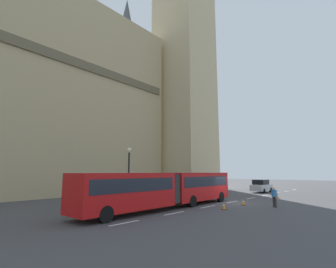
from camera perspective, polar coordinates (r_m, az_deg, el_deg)
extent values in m
plane|color=#424244|center=(25.95, 13.97, -15.07)|extent=(160.00, 160.00, 0.00)
cube|color=silver|center=(15.63, -9.97, -19.56)|extent=(2.20, 0.16, 0.01)
cube|color=silver|center=(18.85, 1.47, -17.79)|extent=(2.20, 0.16, 0.01)
cube|color=silver|center=(22.55, 9.23, -16.19)|extent=(2.20, 0.16, 0.01)
cube|color=silver|center=(26.54, 14.64, -14.88)|extent=(2.20, 0.16, 0.01)
cube|color=silver|center=(30.70, 18.57, -13.84)|extent=(2.20, 0.16, 0.01)
cube|color=silver|center=(34.97, 21.53, -13.01)|extent=(2.20, 0.16, 0.01)
cube|color=silver|center=(39.31, 23.83, -12.34)|extent=(2.20, 0.16, 0.01)
cube|color=silver|center=(43.71, 25.66, -11.79)|extent=(2.20, 0.16, 0.01)
cube|color=silver|center=(48.14, 27.15, -11.33)|extent=(2.20, 0.16, 0.01)
cube|color=#C6B284|center=(53.54, 3.72, 21.27)|extent=(9.25, 9.25, 59.47)
cone|color=#474C51|center=(49.25, -9.47, 25.38)|extent=(2.40, 2.40, 6.19)
cube|color=red|center=(24.52, 6.62, -11.77)|extent=(7.90, 2.50, 2.50)
cube|color=#1E232D|center=(24.50, 6.60, -10.72)|extent=(7.26, 2.54, 0.90)
cube|color=red|center=(17.98, -9.82, -12.83)|extent=(7.90, 2.50, 2.50)
cube|color=#1E232D|center=(17.95, -9.78, -11.40)|extent=(7.26, 2.54, 0.90)
cylinder|color=#2D2D2D|center=(21.04, -0.31, -12.34)|extent=(2.38, 2.38, 2.25)
cylinder|color=black|center=(26.16, 11.99, -13.98)|extent=(1.00, 0.30, 1.00)
cylinder|color=black|center=(22.04, 5.58, -15.14)|extent=(1.00, 0.30, 1.00)
cylinder|color=black|center=(15.79, -14.18, -17.49)|extent=(1.00, 0.30, 1.00)
cube|color=#B7B7BC|center=(39.97, 20.74, -11.45)|extent=(4.40, 1.80, 0.90)
cube|color=black|center=(39.75, 20.57, -10.32)|extent=(2.46, 1.66, 0.70)
cylinder|color=black|center=(41.05, 22.54, -11.79)|extent=(0.64, 0.30, 0.64)
cylinder|color=black|center=(38.40, 21.18, -12.13)|extent=(0.64, 0.30, 0.64)
cube|color=black|center=(21.12, 12.77, -16.58)|extent=(0.36, 0.36, 0.03)
cone|color=orange|center=(21.08, 12.74, -15.80)|extent=(0.28, 0.28, 0.55)
cylinder|color=white|center=(21.08, 12.74, -15.72)|extent=(0.17, 0.17, 0.08)
cube|color=black|center=(24.27, 16.98, -15.37)|extent=(0.36, 0.36, 0.03)
cone|color=orange|center=(24.24, 16.95, -14.69)|extent=(0.28, 0.28, 0.55)
cylinder|color=white|center=(24.24, 16.94, -14.62)|extent=(0.17, 0.17, 0.08)
cube|color=black|center=(31.71, 23.92, -13.36)|extent=(0.36, 0.36, 0.03)
cone|color=orange|center=(31.69, 23.88, -12.84)|extent=(0.28, 0.28, 0.55)
cylinder|color=white|center=(31.68, 23.88, -12.79)|extent=(0.17, 0.17, 0.08)
cylinder|color=black|center=(24.16, -9.21, -15.34)|extent=(0.32, 0.32, 0.30)
cylinder|color=black|center=(24.00, -9.08, -10.00)|extent=(0.16, 0.16, 4.80)
sphere|color=beige|center=(24.08, -8.92, -3.68)|extent=(0.44, 0.44, 0.44)
cylinder|color=#333333|center=(23.62, 23.57, -14.21)|extent=(0.16, 0.16, 0.86)
cylinder|color=#333333|center=(23.74, 23.16, -14.20)|extent=(0.16, 0.16, 0.86)
cube|color=#3372B2|center=(23.61, 23.26, -12.45)|extent=(0.46, 0.36, 0.60)
sphere|color=beige|center=(23.58, 23.19, -11.43)|extent=(0.22, 0.22, 0.22)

